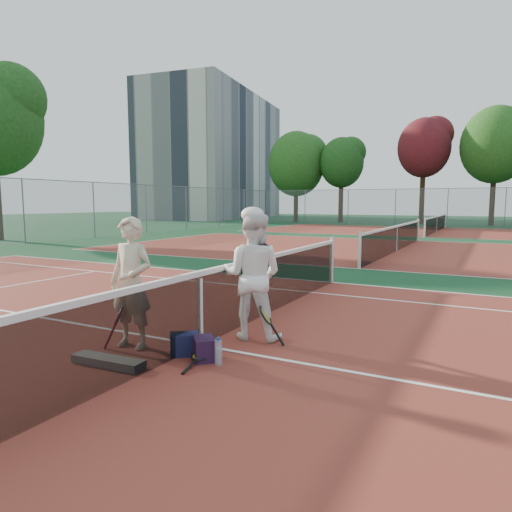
# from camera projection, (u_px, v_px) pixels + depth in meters

# --- Properties ---
(ground) EXTENTS (130.00, 130.00, 0.00)m
(ground) POSITION_uv_depth(u_px,v_px,m) (201.00, 346.00, 6.13)
(ground) COLOR #0F381D
(ground) RESTS_ON ground
(court_main) EXTENTS (23.77, 10.97, 0.01)m
(court_main) POSITION_uv_depth(u_px,v_px,m) (201.00, 346.00, 6.13)
(court_main) COLOR maroon
(court_main) RESTS_ON ground
(court_far_a) EXTENTS (23.77, 10.97, 0.01)m
(court_far_a) POSITION_uv_depth(u_px,v_px,m) (396.00, 251.00, 18.00)
(court_far_a) COLOR maroon
(court_far_a) RESTS_ON ground
(court_far_b) EXTENTS (23.77, 10.97, 0.01)m
(court_far_b) POSITION_uv_depth(u_px,v_px,m) (436.00, 232.00, 29.86)
(court_far_b) COLOR maroon
(court_far_b) RESTS_ON ground
(net_main) EXTENTS (0.10, 10.98, 1.02)m
(net_main) POSITION_uv_depth(u_px,v_px,m) (200.00, 309.00, 6.07)
(net_main) COLOR black
(net_main) RESTS_ON ground
(net_far_a) EXTENTS (0.10, 10.98, 1.02)m
(net_far_a) POSITION_uv_depth(u_px,v_px,m) (397.00, 238.00, 17.94)
(net_far_a) COLOR black
(net_far_a) RESTS_ON ground
(net_far_b) EXTENTS (0.10, 10.98, 1.02)m
(net_far_b) POSITION_uv_depth(u_px,v_px,m) (437.00, 224.00, 29.80)
(net_far_b) COLOR black
(net_far_b) RESTS_ON ground
(fence_back) EXTENTS (32.00, 0.06, 3.00)m
(fence_back) POSITION_uv_depth(u_px,v_px,m) (447.00, 208.00, 35.84)
(fence_back) COLOR slate
(fence_back) RESTS_ON ground
(apartment_block) EXTENTS (12.96, 23.18, 15.00)m
(apartment_block) POSITION_uv_depth(u_px,v_px,m) (216.00, 157.00, 56.87)
(apartment_block) COLOR beige
(apartment_block) RESTS_ON ground
(player_a) EXTENTS (0.66, 0.46, 1.73)m
(player_a) POSITION_uv_depth(u_px,v_px,m) (131.00, 283.00, 5.98)
(player_a) COLOR beige
(player_a) RESTS_ON ground
(player_b) EXTENTS (0.99, 0.84, 1.79)m
(player_b) POSITION_uv_depth(u_px,v_px,m) (253.00, 276.00, 6.39)
(player_b) COLOR white
(player_b) RESTS_ON ground
(racket_red) EXTENTS (0.38, 0.38, 0.56)m
(racket_red) POSITION_uv_depth(u_px,v_px,m) (119.00, 328.00, 5.98)
(racket_red) COLOR maroon
(racket_red) RESTS_ON ground
(racket_black_held) EXTENTS (0.40, 0.35, 0.52)m
(racket_black_held) POSITION_uv_depth(u_px,v_px,m) (266.00, 326.00, 6.15)
(racket_black_held) COLOR black
(racket_black_held) RESTS_ON ground
(racket_spare) EXTENTS (0.35, 0.63, 0.11)m
(racket_spare) POSITION_uv_depth(u_px,v_px,m) (201.00, 357.00, 5.52)
(racket_spare) COLOR black
(racket_spare) RESTS_ON ground
(sports_bag_navy) EXTENTS (0.43, 0.41, 0.28)m
(sports_bag_navy) POSITION_uv_depth(u_px,v_px,m) (185.00, 344.00, 5.75)
(sports_bag_navy) COLOR black
(sports_bag_navy) RESTS_ON ground
(sports_bag_purple) EXTENTS (0.41, 0.42, 0.28)m
(sports_bag_purple) POSITION_uv_depth(u_px,v_px,m) (204.00, 349.00, 5.57)
(sports_bag_purple) COLOR black
(sports_bag_purple) RESTS_ON ground
(net_cover_canvas) EXTENTS (0.96, 0.28, 0.10)m
(net_cover_canvas) POSITION_uv_depth(u_px,v_px,m) (108.00, 361.00, 5.38)
(net_cover_canvas) COLOR slate
(net_cover_canvas) RESTS_ON ground
(water_bottle) EXTENTS (0.09, 0.09, 0.30)m
(water_bottle) POSITION_uv_depth(u_px,v_px,m) (218.00, 353.00, 5.39)
(water_bottle) COLOR silver
(water_bottle) RESTS_ON ground
(tree_back_0) EXTENTS (5.49, 5.49, 8.80)m
(tree_back_0) POSITION_uv_depth(u_px,v_px,m) (296.00, 164.00, 44.64)
(tree_back_0) COLOR #382314
(tree_back_0) RESTS_ON ground
(tree_back_1) EXTENTS (4.10, 4.10, 7.98)m
(tree_back_1) POSITION_uv_depth(u_px,v_px,m) (342.00, 163.00, 42.85)
(tree_back_1) COLOR #382314
(tree_back_1) RESTS_ON ground
(tree_back_maroon) EXTENTS (4.47, 4.47, 9.19)m
(tree_back_maroon) POSITION_uv_depth(u_px,v_px,m) (424.00, 148.00, 39.55)
(tree_back_maroon) COLOR #382314
(tree_back_maroon) RESTS_ON ground
(tree_back_3) EXTENTS (5.45, 5.45, 9.71)m
(tree_back_3) POSITION_uv_depth(u_px,v_px,m) (496.00, 145.00, 37.13)
(tree_back_3) COLOR #382314
(tree_back_3) RESTS_ON ground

